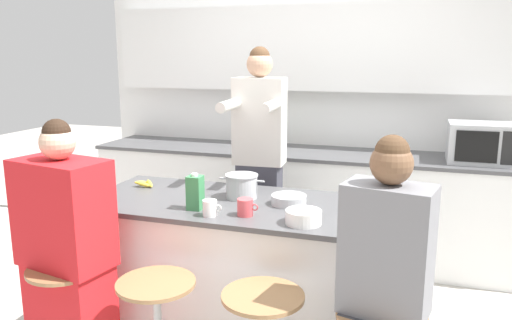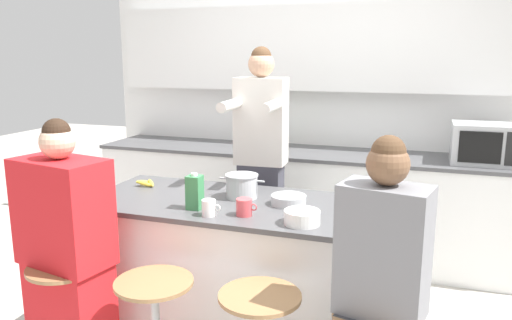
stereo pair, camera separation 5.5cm
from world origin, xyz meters
name	(u,v)px [view 1 (the left image)]	position (x,y,z in m)	size (l,w,h in m)	color
wall_back	(315,80)	(0.00, 1.83, 1.54)	(4.17, 0.22, 2.70)	white
back_counter	(305,202)	(0.00, 1.50, 0.47)	(3.86, 0.68, 0.94)	white
kitchen_island	(252,272)	(0.00, 0.00, 0.45)	(2.05, 0.83, 0.89)	black
bar_stool_leftmost	(69,316)	(-0.82, -0.69, 0.38)	(0.40, 0.40, 0.66)	#997047
person_cooking	(259,174)	(-0.16, 0.65, 0.92)	(0.39, 0.58, 1.83)	#383842
person_wrapped_blanket	(67,261)	(-0.83, -0.65, 0.68)	(0.55, 0.38, 1.45)	red
person_seated_near	(383,311)	(0.83, -0.65, 0.66)	(0.41, 0.33, 1.45)	#333338
cooking_pot	(242,186)	(-0.10, 0.10, 0.97)	(0.29, 0.21, 0.15)	#B7BABC
fruit_bowl	(289,200)	(0.22, 0.05, 0.92)	(0.21, 0.21, 0.06)	#B7BABC
mixing_bowl_steel	(304,217)	(0.38, -0.27, 0.93)	(0.19, 0.19, 0.07)	white
coffee_cup_near	(245,207)	(0.04, -0.23, 0.94)	(0.12, 0.09, 0.10)	#DB4C51
coffee_cup_far	(210,208)	(-0.14, -0.30, 0.94)	(0.11, 0.08, 0.09)	white
banana_bunch	(145,183)	(-0.81, 0.14, 0.91)	(0.15, 0.11, 0.05)	yellow
juice_carton	(195,192)	(-0.27, -0.21, 0.99)	(0.08, 0.08, 0.21)	#38844C
microwave	(480,143)	(1.40, 1.46, 1.09)	(0.48, 0.37, 0.31)	#B2B5B7
potted_plant	(274,135)	(-0.29, 1.50, 1.07)	(0.18, 0.18, 0.25)	#A86042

